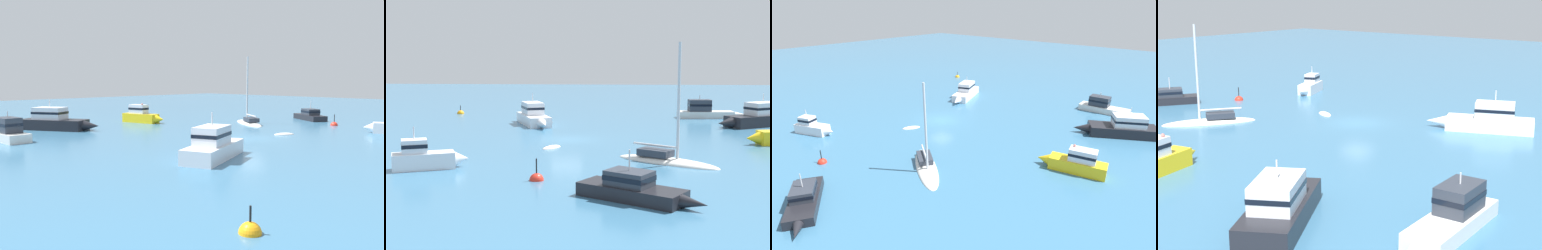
% 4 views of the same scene
% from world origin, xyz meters
% --- Properties ---
extents(ground_plane, '(160.00, 160.00, 0.00)m').
position_xyz_m(ground_plane, '(0.00, 0.00, 0.00)').
color(ground_plane, teal).
extents(motor_cruiser, '(7.58, 2.19, 2.56)m').
position_xyz_m(motor_cruiser, '(14.04, 16.19, 0.76)').
color(motor_cruiser, silver).
rests_on(motor_cruiser, ground).
extents(motor_cruiser_1, '(8.32, 5.84, 3.20)m').
position_xyz_m(motor_cruiser_1, '(18.07, 9.54, 0.91)').
color(motor_cruiser_1, black).
rests_on(motor_cruiser_1, ground).
extents(motor_cruiser_2, '(4.76, 2.87, 2.67)m').
position_xyz_m(motor_cruiser_2, '(-7.75, -12.19, 0.73)').
color(motor_cruiser_2, white).
rests_on(motor_cruiser_2, ground).
extents(motor_cruiser_3, '(6.36, 4.65, 2.49)m').
position_xyz_m(motor_cruiser_3, '(4.89, -18.72, 0.56)').
color(motor_cruiser_3, black).
rests_on(motor_cruiser_3, ground).
extents(skiff, '(1.74, 2.19, 0.37)m').
position_xyz_m(skiff, '(-0.80, -4.15, 0.00)').
color(skiff, silver).
rests_on(skiff, ground).
extents(powerboat, '(4.40, 8.06, 3.13)m').
position_xyz_m(powerboat, '(-4.07, 9.31, 0.86)').
color(powerboat, white).
rests_on(powerboat, ground).
extents(motor_cruiser_4, '(5.92, 2.46, 2.36)m').
position_xyz_m(motor_cruiser_4, '(17.38, -1.28, 0.86)').
color(motor_cruiser_4, yellow).
rests_on(motor_cruiser_4, ground).
extents(yacht, '(7.11, 5.59, 8.22)m').
position_xyz_m(yacht, '(7.34, -9.27, 0.17)').
color(yacht, silver).
rests_on(yacht, ground).
extents(mooring_buoy, '(0.83, 0.83, 1.67)m').
position_xyz_m(mooring_buoy, '(-0.46, -14.86, 0.01)').
color(mooring_buoy, red).
rests_on(mooring_buoy, ground).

